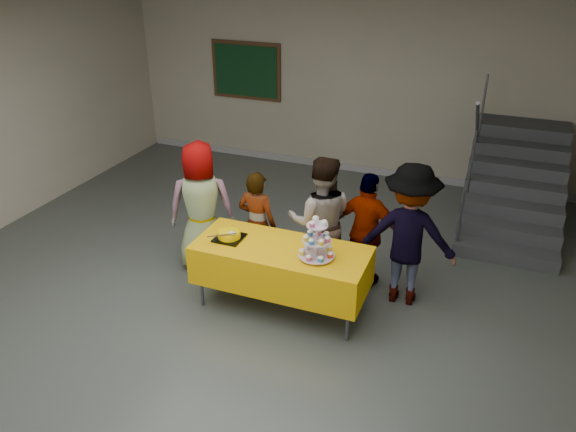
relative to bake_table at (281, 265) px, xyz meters
name	(u,v)px	position (x,y,z in m)	size (l,w,h in m)	color
room_shell	(203,142)	(-0.43, -0.75, 1.57)	(10.00, 10.04, 3.02)	#4C514C
bake_table	(281,265)	(0.00, 0.00, 0.00)	(1.88, 0.78, 0.77)	#595960
cupcake_stand	(317,243)	(0.42, -0.06, 0.38)	(0.38, 0.38, 0.44)	silver
bear_cake	(229,234)	(-0.60, -0.03, 0.27)	(0.32, 0.36, 0.12)	black
schoolchild_a	(201,206)	(-1.24, 0.50, 0.25)	(0.79, 0.51, 1.62)	slate
schoolchild_b	(257,224)	(-0.54, 0.58, 0.11)	(0.48, 0.32, 1.33)	slate
schoolchild_c	(321,222)	(0.22, 0.67, 0.24)	(0.77, 0.60, 1.59)	slate
schoolchild_d	(367,231)	(0.74, 0.80, 0.15)	(0.83, 0.35, 1.42)	slate
schoolchild_e	(409,235)	(1.22, 0.67, 0.27)	(1.06, 0.61, 1.65)	slate
staircase	(513,185)	(2.27, 3.36, -0.07)	(1.30, 2.40, 2.04)	#424447
noticeboard	(246,71)	(-2.37, 4.20, 1.04)	(1.30, 0.05, 1.00)	#472B16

